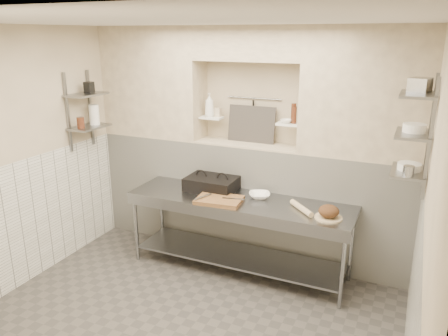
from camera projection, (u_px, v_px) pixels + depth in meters
The scene contains 48 objects.
floor at pixel (181, 329), 4.25m from camera, with size 4.00×3.90×0.10m, color #47433F.
ceiling at pixel (170, 14), 3.39m from camera, with size 4.00×3.90×0.10m, color silver.
wall_left at pixel (8, 162), 4.62m from camera, with size 0.10×3.90×2.80m, color beige.
wall_right at pixel (433, 231), 3.02m from camera, with size 0.10×3.90×2.80m, color beige.
wall_back at pixel (255, 141), 5.56m from camera, with size 4.00×0.10×2.80m, color beige.
backwall_lower at pixel (247, 198), 5.55m from camera, with size 4.00×0.40×1.40m, color white.
alcove_sill at pixel (248, 144), 5.34m from camera, with size 1.30×0.40×0.02m, color beige.
backwall_pillar_left at pixel (154, 82), 5.66m from camera, with size 1.35×0.40×1.40m, color beige.
backwall_pillar_right at pixel (366, 93), 4.62m from camera, with size 1.35×0.40×1.40m, color beige.
backwall_header at pixel (250, 43), 4.99m from camera, with size 1.30×0.40×0.40m, color beige.
wainscot_left at pixel (21, 224), 4.81m from camera, with size 0.02×3.90×1.40m, color white.
wainscot_right at pixel (411, 315), 3.25m from camera, with size 0.02×3.90×1.40m, color white.
alcove_shelf_left at pixel (211, 118), 5.45m from camera, with size 0.28×0.16×0.03m, color white.
alcove_shelf_right at pixel (289, 124), 5.06m from camera, with size 0.28×0.16×0.03m, color white.
utensil_rail at pixel (254, 98), 5.33m from camera, with size 0.02×0.02×0.70m, color gray.
hanging_steel at pixel (253, 112), 5.36m from camera, with size 0.02×0.02×0.30m, color black.
splash_panel at pixel (252, 124), 5.36m from camera, with size 0.60×0.02×0.45m, color #383330.
shelf_rail_left_a at pixel (90, 108), 5.56m from camera, with size 0.03×0.03×0.95m, color slate.
shelf_rail_left_b at pixel (68, 113), 5.22m from camera, with size 0.03×0.03×0.95m, color slate.
wall_shelf_left_lower at pixel (89, 127), 5.40m from camera, with size 0.30×0.50×0.03m, color slate.
wall_shelf_left_upper at pixel (86, 95), 5.28m from camera, with size 0.30×0.50×0.03m, color slate.
shelf_rail_right_a at pixel (430, 131), 4.00m from camera, with size 0.03×0.03×1.05m, color slate.
shelf_rail_right_b at pixel (430, 140), 3.65m from camera, with size 0.03×0.03×1.05m, color slate.
wall_shelf_right_lower at pixel (409, 172), 3.98m from camera, with size 0.30×0.50×0.03m, color slate.
wall_shelf_right_mid at pixel (414, 134), 3.88m from camera, with size 0.30×0.50×0.03m, color slate.
wall_shelf_right_upper at pixel (419, 95), 3.78m from camera, with size 0.30×0.50×0.03m, color slate.
prep_table at pixel (238, 221), 5.03m from camera, with size 2.60×0.70×0.90m.
panini_press at pixel (212, 184), 5.24m from camera, with size 0.59×0.43×0.16m.
cutting_board at pixel (219, 200), 4.88m from camera, with size 0.50×0.35×0.05m, color brown.
knife_blade at pixel (233, 199), 4.85m from camera, with size 0.25×0.03×0.01m, color gray.
tongs at pixel (203, 197), 4.89m from camera, with size 0.02×0.02×0.25m, color gray.
mixing_bowl at pixel (259, 195), 5.00m from camera, with size 0.24×0.24×0.06m, color white.
rolling_pin at pixel (301, 208), 4.64m from camera, with size 0.06×0.06×0.40m, color beige.
bread_board at pixel (328, 218), 4.45m from camera, with size 0.28×0.28×0.02m, color beige.
bread_loaf at pixel (329, 211), 4.43m from camera, with size 0.21×0.21×0.13m, color #4C2D19.
bottle_soap at pixel (209, 105), 5.39m from camera, with size 0.11×0.11×0.29m, color white.
jar_alcove at pixel (218, 112), 5.44m from camera, with size 0.07×0.07×0.11m, color beige.
bowl_alcove at pixel (286, 121), 5.06m from camera, with size 0.13×0.13×0.04m, color white.
condiment_a at pixel (294, 115), 5.00m from camera, with size 0.05×0.05×0.20m, color #472012.
condiment_b at pixel (293, 113), 5.03m from camera, with size 0.06×0.06×0.23m, color #472012.
condiment_c at pixel (301, 119), 4.99m from camera, with size 0.07×0.07×0.12m, color white.
jug_left at pixel (94, 115), 5.45m from camera, with size 0.12×0.12×0.25m, color white.
jar_left at pixel (81, 123), 5.25m from camera, with size 0.09×0.09×0.13m, color #472012.
box_left_upper at pixel (89, 87), 5.31m from camera, with size 0.10×0.10×0.13m, color black.
bowl_right at pixel (409, 167), 3.98m from camera, with size 0.21×0.21×0.06m, color white.
canister_right at pixel (409, 171), 3.79m from camera, with size 0.10×0.10×0.10m, color gray.
bowl_right_mid at pixel (414, 128), 3.89m from camera, with size 0.20×0.20×0.07m, color white.
basket_right at pixel (420, 85), 3.81m from camera, with size 0.16×0.20×0.13m, color gray.
Camera 1 is at (1.86, -3.11, 2.70)m, focal length 35.00 mm.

